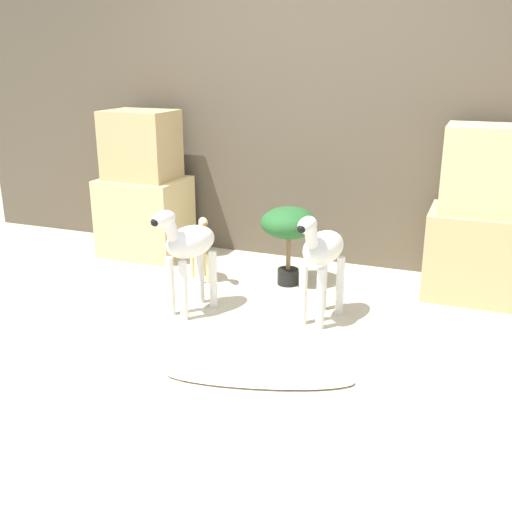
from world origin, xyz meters
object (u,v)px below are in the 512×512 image
(potted_palm_front, at_px, (289,227))
(giraffe_figurine, at_px, (200,245))
(zebra_left, at_px, (188,247))
(zebra_right, at_px, (321,254))
(surfboard, at_px, (256,377))

(potted_palm_front, bearing_deg, giraffe_figurine, -164.89)
(potted_palm_front, bearing_deg, zebra_left, -121.47)
(zebra_right, distance_m, potted_palm_front, 0.66)
(zebra_left, bearing_deg, zebra_right, 12.37)
(giraffe_figurine, distance_m, potted_palm_front, 0.67)
(zebra_left, bearing_deg, potted_palm_front, 58.53)
(giraffe_figurine, xyz_separation_m, surfboard, (0.91, -1.21, -0.27))
(giraffe_figurine, bearing_deg, surfboard, -52.94)
(zebra_right, xyz_separation_m, surfboard, (-0.11, -0.84, -0.43))
(zebra_left, height_order, giraffe_figurine, zebra_left)
(zebra_right, relative_size, potted_palm_front, 1.24)
(giraffe_figurine, relative_size, surfboard, 0.51)
(surfboard, bearing_deg, zebra_left, 137.50)
(giraffe_figurine, bearing_deg, potted_palm_front, 15.11)
(zebra_left, distance_m, surfboard, 1.07)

